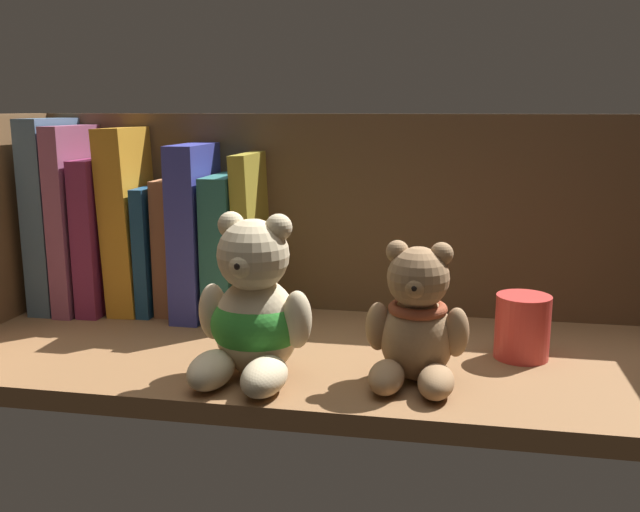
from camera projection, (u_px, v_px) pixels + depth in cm
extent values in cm
cube|color=brown|center=(335.00, 360.00, 73.41)|extent=(80.25, 30.01, 2.00)
cube|color=brown|center=(357.00, 223.00, 85.92)|extent=(82.65, 1.20, 26.16)
cube|color=slate|center=(63.00, 213.00, 89.03)|extent=(3.13, 14.02, 23.62)
cube|color=#964F71|center=(85.00, 217.00, 88.56)|extent=(2.33, 14.79, 22.77)
cube|color=#7B264F|center=(108.00, 233.00, 88.44)|extent=(2.68, 13.64, 18.84)
cube|color=orange|center=(133.00, 219.00, 87.42)|extent=(4.28, 11.36, 22.62)
cube|color=navy|center=(157.00, 248.00, 87.60)|extent=(1.77, 10.91, 15.55)
cube|color=#985C3B|center=(176.00, 245.00, 87.05)|extent=(2.52, 9.32, 16.45)
cube|color=#383C9A|center=(201.00, 229.00, 86.00)|extent=(3.40, 14.32, 20.69)
cube|color=#275D57|center=(231.00, 244.00, 85.68)|extent=(3.39, 13.60, 17.13)
cube|color=olive|center=(255.00, 235.00, 84.86)|extent=(2.68, 12.47, 19.73)
ellipsoid|color=beige|center=(257.00, 326.00, 66.16)|extent=(8.01, 7.35, 9.42)
sphere|color=beige|center=(253.00, 255.00, 64.29)|extent=(6.70, 6.70, 6.70)
sphere|color=beige|center=(231.00, 225.00, 64.89)|extent=(2.51, 2.51, 2.51)
sphere|color=beige|center=(279.00, 227.00, 63.48)|extent=(2.51, 2.51, 2.51)
sphere|color=beige|center=(243.00, 265.00, 62.16)|extent=(2.51, 2.51, 2.51)
sphere|color=black|center=(238.00, 266.00, 61.32)|extent=(0.88, 0.88, 0.88)
ellipsoid|color=beige|center=(211.00, 370.00, 63.40)|extent=(4.53, 6.70, 3.35)
ellipsoid|color=beige|center=(264.00, 377.00, 61.84)|extent=(4.53, 6.70, 3.35)
ellipsoid|color=beige|center=(213.00, 312.00, 66.75)|extent=(3.04, 3.04, 5.44)
ellipsoid|color=beige|center=(297.00, 320.00, 64.20)|extent=(3.04, 3.04, 5.44)
ellipsoid|color=green|center=(256.00, 324.00, 66.11)|extent=(8.67, 8.01, 6.60)
ellipsoid|color=#93704C|center=(417.00, 338.00, 64.93)|extent=(6.77, 6.22, 7.97)
sphere|color=#93704C|center=(418.00, 278.00, 63.34)|extent=(5.67, 5.67, 5.67)
sphere|color=#93704C|center=(397.00, 252.00, 63.74)|extent=(2.13, 2.13, 2.13)
sphere|color=#93704C|center=(442.00, 254.00, 62.78)|extent=(2.13, 2.13, 2.13)
sphere|color=#9B754E|center=(415.00, 287.00, 61.50)|extent=(2.13, 2.13, 2.13)
sphere|color=black|center=(414.00, 288.00, 60.78)|extent=(0.74, 0.74, 0.74)
ellipsoid|color=#93704C|center=(386.00, 377.00, 62.40)|extent=(3.52, 5.50, 2.83)
ellipsoid|color=#93704C|center=(436.00, 382.00, 61.34)|extent=(3.52, 5.50, 2.83)
ellipsoid|color=#93704C|center=(378.00, 326.00, 65.21)|extent=(2.44, 2.44, 4.60)
ellipsoid|color=#93704C|center=(456.00, 332.00, 63.47)|extent=(2.44, 2.44, 4.60)
torus|color=brown|center=(418.00, 308.00, 64.33)|extent=(5.44, 5.44, 1.02)
cylinder|color=#C63833|center=(522.00, 327.00, 70.74)|extent=(5.46, 5.46, 6.51)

